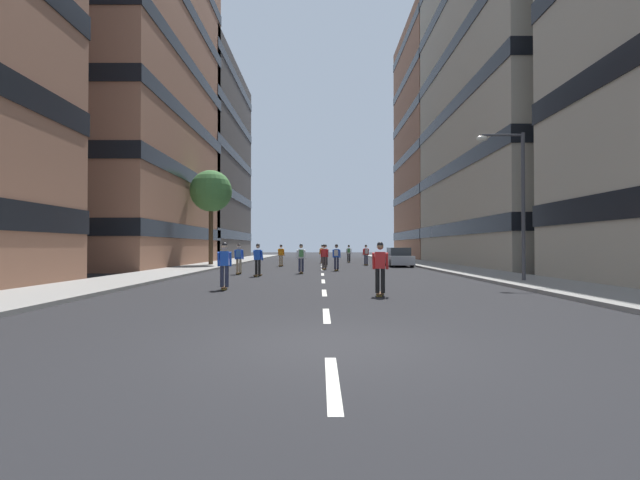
% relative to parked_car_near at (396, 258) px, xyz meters
% --- Properties ---
extents(ground_plane, '(167.23, 167.23, 0.00)m').
position_rel_parked_car_near_xyz_m(ground_plane, '(-6.17, -0.06, -0.70)').
color(ground_plane, black).
extents(sidewalk_left, '(3.59, 76.65, 0.14)m').
position_rel_parked_car_near_xyz_m(sidewalk_left, '(-15.33, 3.43, -0.63)').
color(sidewalk_left, gray).
rests_on(sidewalk_left, ground_plane).
extents(sidewalk_right, '(3.59, 76.65, 0.14)m').
position_rel_parked_car_near_xyz_m(sidewalk_right, '(2.99, 3.43, -0.63)').
color(sidewalk_right, gray).
rests_on(sidewalk_right, ground_plane).
extents(lane_markings, '(0.16, 62.20, 0.01)m').
position_rel_parked_car_near_xyz_m(lane_markings, '(-6.17, 0.07, -0.70)').
color(lane_markings, silver).
rests_on(lane_markings, ground_plane).
extents(building_left_mid, '(15.59, 21.12, 32.65)m').
position_rel_parked_car_near_xyz_m(building_left_mid, '(-24.86, 1.47, 15.71)').
color(building_left_mid, '#9E6B51').
rests_on(building_left_mid, ground_plane).
extents(building_left_far, '(15.59, 22.48, 25.36)m').
position_rel_parked_car_near_xyz_m(building_left_far, '(-24.86, 21.82, 12.07)').
color(building_left_far, '#4C4744').
rests_on(building_left_far, ground_plane).
extents(building_right_mid, '(15.59, 23.02, 30.70)m').
position_rel_parked_car_near_xyz_m(building_right_mid, '(12.52, 1.47, 14.74)').
color(building_right_mid, '#B2A893').
rests_on(building_right_mid, ground_plane).
extents(building_right_far, '(15.59, 17.12, 30.42)m').
position_rel_parked_car_near_xyz_m(building_right_far, '(12.52, 21.82, 14.60)').
color(building_right_far, '#9E6B51').
rests_on(building_right_far, ground_plane).
extents(parked_car_near, '(1.82, 4.40, 1.52)m').
position_rel_parked_car_near_xyz_m(parked_car_near, '(0.00, 0.00, 0.00)').
color(parked_car_near, '#B2B7BF').
rests_on(parked_car_near, ground_plane).
extents(street_tree_near, '(3.42, 3.42, 7.78)m').
position_rel_parked_car_near_xyz_m(street_tree_near, '(-15.33, 0.82, 5.45)').
color(street_tree_near, '#4C3823').
rests_on(street_tree_near, sidewalk_left).
extents(streetlamp_right, '(2.13, 0.30, 6.50)m').
position_rel_parked_car_near_xyz_m(streetlamp_right, '(2.27, -16.01, 3.44)').
color(streetlamp_right, '#3F3F44').
rests_on(streetlamp_right, sidewalk_right).
extents(skater_0, '(0.54, 0.91, 1.78)m').
position_rel_parked_car_near_xyz_m(skater_0, '(-5.86, 0.66, 0.32)').
color(skater_0, brown).
rests_on(skater_0, ground_plane).
extents(skater_1, '(0.56, 0.92, 1.78)m').
position_rel_parked_car_near_xyz_m(skater_1, '(-2.36, 2.35, 0.32)').
color(skater_1, brown).
rests_on(skater_1, ground_plane).
extents(skater_2, '(0.56, 0.92, 1.78)m').
position_rel_parked_car_near_xyz_m(skater_2, '(-6.02, -4.72, 0.29)').
color(skater_2, brown).
rests_on(skater_2, ground_plane).
extents(skater_3, '(0.57, 0.92, 1.78)m').
position_rel_parked_car_near_xyz_m(skater_3, '(-4.34, -20.81, 0.29)').
color(skater_3, brown).
rests_on(skater_3, ground_plane).
extents(skater_4, '(0.55, 0.91, 1.78)m').
position_rel_parked_car_near_xyz_m(skater_4, '(-3.41, 8.89, 0.32)').
color(skater_4, brown).
rests_on(skater_4, ground_plane).
extents(skater_5, '(0.57, 0.92, 1.78)m').
position_rel_parked_car_near_xyz_m(skater_5, '(-6.11, 6.05, 0.29)').
color(skater_5, brown).
rests_on(skater_5, ground_plane).
extents(skater_6, '(0.57, 0.92, 1.78)m').
position_rel_parked_car_near_xyz_m(skater_6, '(-9.69, -11.51, 0.29)').
color(skater_6, brown).
rests_on(skater_6, ground_plane).
extents(skater_7, '(0.55, 0.91, 1.78)m').
position_rel_parked_car_near_xyz_m(skater_7, '(-7.46, -8.92, 0.32)').
color(skater_7, brown).
rests_on(skater_7, ground_plane).
extents(skater_8, '(0.56, 0.92, 1.78)m').
position_rel_parked_car_near_xyz_m(skater_8, '(-9.93, -18.73, 0.29)').
color(skater_8, brown).
rests_on(skater_8, ground_plane).
extents(skater_9, '(0.56, 0.92, 1.78)m').
position_rel_parked_car_near_xyz_m(skater_9, '(-5.23, -6.16, 0.32)').
color(skater_9, brown).
rests_on(skater_9, ground_plane).
extents(skater_10, '(0.57, 0.92, 1.78)m').
position_rel_parked_car_near_xyz_m(skater_10, '(-9.49, 0.25, 0.29)').
color(skater_10, brown).
rests_on(skater_10, ground_plane).
extents(skater_11, '(0.53, 0.90, 1.78)m').
position_rel_parked_car_near_xyz_m(skater_11, '(-11.05, -9.79, 0.32)').
color(skater_11, brown).
rests_on(skater_11, ground_plane).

